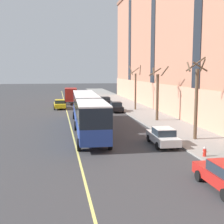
% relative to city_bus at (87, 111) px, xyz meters
% --- Properties ---
extents(ground_plane, '(260.00, 260.00, 0.00)m').
position_rel_city_bus_xyz_m(ground_plane, '(0.10, -7.93, -2.16)').
color(ground_plane, '#38383A').
extents(sidewalk, '(5.58, 160.00, 0.15)m').
position_rel_city_bus_xyz_m(sidewalk, '(9.74, -4.93, -2.08)').
color(sidewalk, gray).
rests_on(sidewalk, ground).
extents(city_bus, '(3.40, 20.38, 3.73)m').
position_rel_city_bus_xyz_m(city_bus, '(0.00, 0.00, 0.00)').
color(city_bus, navy).
rests_on(city_bus, ground).
extents(parked_car_black_1, '(2.05, 4.74, 1.56)m').
position_rel_city_bus_xyz_m(parked_car_black_1, '(5.63, 24.03, -1.37)').
color(parked_car_black_1, black).
rests_on(parked_car_black_1, ground).
extents(parked_car_white_2, '(2.10, 4.77, 1.56)m').
position_rel_city_bus_xyz_m(parked_car_white_2, '(5.75, -8.01, -1.37)').
color(parked_car_white_2, silver).
rests_on(parked_car_white_2, ground).
extents(parked_car_black_3, '(2.08, 4.49, 1.56)m').
position_rel_city_bus_xyz_m(parked_car_black_3, '(5.85, 14.27, -1.37)').
color(parked_car_black_3, black).
rests_on(parked_car_black_3, ground).
extents(box_truck, '(2.51, 6.44, 3.09)m').
position_rel_city_bus_xyz_m(box_truck, '(-0.55, 27.04, -0.42)').
color(box_truck, maroon).
rests_on(box_truck, ground).
extents(taxi_cab, '(2.11, 4.78, 1.56)m').
position_rel_city_bus_xyz_m(taxi_cab, '(-2.75, 19.80, -1.37)').
color(taxi_cab, yellow).
rests_on(taxi_cab, ground).
extents(street_tree_mid_block, '(2.13, 1.91, 7.57)m').
position_rel_city_bus_xyz_m(street_tree_mid_block, '(9.30, -6.70, 1.83)').
color(street_tree_mid_block, brown).
rests_on(street_tree_mid_block, sidewalk).
extents(street_tree_far_uptown, '(2.08, 1.98, 6.83)m').
position_rel_city_bus_xyz_m(street_tree_far_uptown, '(9.34, 4.48, 1.43)').
color(street_tree_far_uptown, brown).
rests_on(street_tree_far_uptown, sidewalk).
extents(street_tree_far_downtown, '(1.85, 1.81, 7.15)m').
position_rel_city_bus_xyz_m(street_tree_far_downtown, '(9.30, 15.62, 1.49)').
color(street_tree_far_downtown, brown).
rests_on(street_tree_far_downtown, sidewalk).
extents(fire_hydrant, '(0.42, 0.24, 0.72)m').
position_rel_city_bus_xyz_m(fire_hydrant, '(7.45, -12.38, -1.66)').
color(fire_hydrant, red).
rests_on(fire_hydrant, sidewalk).
extents(lane_centerline, '(0.16, 140.00, 0.01)m').
position_rel_city_bus_xyz_m(lane_centerline, '(-1.70, -4.93, -2.15)').
color(lane_centerline, '#E0D66B').
rests_on(lane_centerline, ground).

